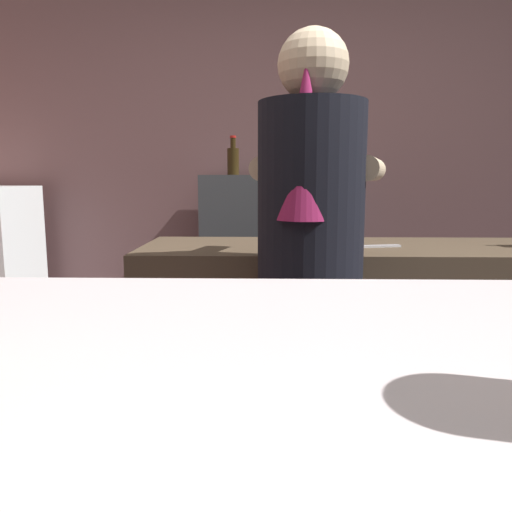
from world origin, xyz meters
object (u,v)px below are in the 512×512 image
mixing_bowl (312,242)px  chefs_knife (372,246)px  bartender (310,253)px  bottle_soy (233,160)px  bottle_olive_oil (291,162)px

mixing_bowl → chefs_knife: size_ratio=0.70×
bartender → mixing_bowl: bartender is taller
bartender → bottle_soy: bartender is taller
bartender → chefs_knife: size_ratio=6.84×
chefs_knife → bottle_olive_oil: bottle_olive_oil is taller
mixing_bowl → bottle_olive_oil: size_ratio=0.76×
mixing_bowl → bottle_soy: bottle_soy is taller
chefs_knife → bottle_olive_oil: (-0.27, 1.27, 0.38)m
bottle_olive_oil → bottle_soy: bearing=-162.0°
bartender → bottle_olive_oil: 1.71m
bottle_soy → chefs_knife: bearing=-60.9°
bartender → bottle_olive_oil: bearing=15.9°
chefs_knife → mixing_bowl: bearing=175.6°
bottle_olive_oil → bottle_soy: size_ratio=0.93×
chefs_knife → bottle_soy: (-0.64, 1.15, 0.38)m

